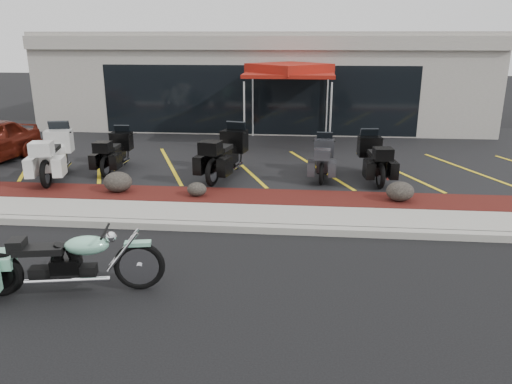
# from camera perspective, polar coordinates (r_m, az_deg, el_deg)

# --- Properties ---
(ground) EXTENTS (90.00, 90.00, 0.00)m
(ground) POSITION_cam_1_polar(r_m,az_deg,el_deg) (9.55, -5.49, -6.38)
(ground) COLOR black
(ground) RESTS_ON ground
(curb) EXTENTS (24.00, 0.25, 0.15)m
(curb) POSITION_cam_1_polar(r_m,az_deg,el_deg) (10.34, -4.58, -4.00)
(curb) COLOR gray
(curb) RESTS_ON ground
(sidewalk) EXTENTS (24.00, 1.20, 0.15)m
(sidewalk) POSITION_cam_1_polar(r_m,az_deg,el_deg) (10.98, -3.96, -2.68)
(sidewalk) COLOR gray
(sidewalk) RESTS_ON ground
(mulch_bed) EXTENTS (24.00, 1.20, 0.16)m
(mulch_bed) POSITION_cam_1_polar(r_m,az_deg,el_deg) (12.10, -3.05, -0.72)
(mulch_bed) COLOR #330C0B
(mulch_bed) RESTS_ON ground
(upper_lot) EXTENTS (26.00, 9.60, 0.15)m
(upper_lot) POSITION_cam_1_polar(r_m,az_deg,el_deg) (17.28, -0.45, 4.82)
(upper_lot) COLOR black
(upper_lot) RESTS_ON ground
(dealership_building) EXTENTS (18.00, 8.16, 4.00)m
(dealership_building) POSITION_cam_1_polar(r_m,az_deg,el_deg) (23.18, 1.15, 12.86)
(dealership_building) COLOR gray
(dealership_building) RESTS_ON ground
(boulder_left) EXTENTS (0.71, 0.59, 0.50)m
(boulder_left) POSITION_cam_1_polar(r_m,az_deg,el_deg) (12.73, -15.51, 1.13)
(boulder_left) COLOR black
(boulder_left) RESTS_ON mulch_bed
(boulder_mid) EXTENTS (0.47, 0.39, 0.33)m
(boulder_mid) POSITION_cam_1_polar(r_m,az_deg,el_deg) (12.04, -6.78, 0.32)
(boulder_mid) COLOR black
(boulder_mid) RESTS_ON mulch_bed
(boulder_right) EXTENTS (0.64, 0.54, 0.46)m
(boulder_right) POSITION_cam_1_polar(r_m,az_deg,el_deg) (12.06, 16.14, 0.08)
(boulder_right) COLOR black
(boulder_right) RESTS_ON mulch_bed
(hero_cruiser) EXTENTS (3.07, 1.30, 1.05)m
(hero_cruiser) POSITION_cam_1_polar(r_m,az_deg,el_deg) (8.02, -13.23, -7.47)
(hero_cruiser) COLOR #7FC5A5
(hero_cruiser) RESTS_ON ground
(touring_white) EXTENTS (1.46, 2.60, 1.43)m
(touring_white) POSITION_cam_1_polar(r_m,az_deg,el_deg) (15.23, -21.39, 4.94)
(touring_white) COLOR silver
(touring_white) RESTS_ON upper_lot
(touring_black_front) EXTENTS (0.80, 2.06, 1.20)m
(touring_black_front) POSITION_cam_1_polar(r_m,az_deg,el_deg) (15.40, -14.93, 5.24)
(touring_black_front) COLOR black
(touring_black_front) RESTS_ON upper_lot
(touring_black_mid) EXTENTS (1.43, 2.55, 1.40)m
(touring_black_mid) POSITION_cam_1_polar(r_m,az_deg,el_deg) (14.28, -2.30, 5.32)
(touring_black_mid) COLOR black
(touring_black_mid) RESTS_ON upper_lot
(touring_grey) EXTENTS (0.88, 1.99, 1.13)m
(touring_grey) POSITION_cam_1_polar(r_m,az_deg,el_deg) (14.28, 7.78, 4.61)
(touring_grey) COLOR #2A2A2F
(touring_grey) RESTS_ON upper_lot
(touring_black_rear) EXTENTS (1.02, 2.23, 1.26)m
(touring_black_rear) POSITION_cam_1_polar(r_m,az_deg,el_deg) (14.32, 12.70, 4.65)
(touring_black_rear) COLOR black
(touring_black_rear) RESTS_ON upper_lot
(traffic_cone) EXTENTS (0.34, 0.34, 0.40)m
(traffic_cone) POSITION_cam_1_polar(r_m,az_deg,el_deg) (16.47, -2.10, 5.17)
(traffic_cone) COLOR #D24E07
(traffic_cone) RESTS_ON upper_lot
(popup_canopy) EXTENTS (3.79, 3.79, 2.79)m
(popup_canopy) POSITION_cam_1_polar(r_m,az_deg,el_deg) (17.62, 3.81, 13.61)
(popup_canopy) COLOR silver
(popup_canopy) RESTS_ON upper_lot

